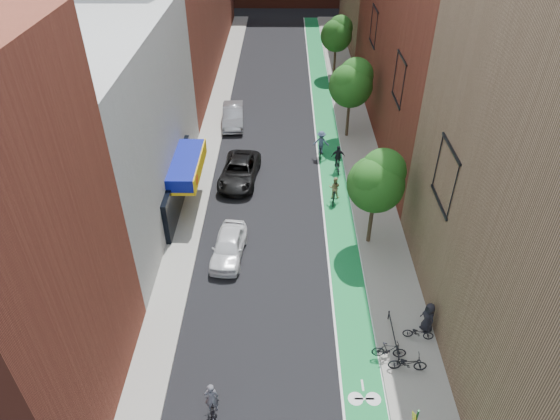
{
  "coord_description": "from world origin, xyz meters",
  "views": [
    {
      "loc": [
        0.31,
        -14.09,
        20.26
      ],
      "look_at": [
        0.06,
        11.34,
        1.5
      ],
      "focal_mm": 32.0,
      "sensor_mm": 36.0,
      "label": 1
    }
  ],
  "objects_px": {
    "cyclist_lane_near": "(334,192)",
    "cyclist_lane_far": "(321,145)",
    "parked_car_silver": "(233,116)",
    "cyclist_lead": "(212,405)",
    "cyclist_lane_mid": "(338,162)",
    "parked_car_black": "(239,171)",
    "pedestrian": "(428,317)",
    "parked_car_white": "(229,246)"
  },
  "relations": [
    {
      "from": "cyclist_lane_mid",
      "to": "cyclist_lead",
      "type": "bearing_deg",
      "value": 69.59
    },
    {
      "from": "parked_car_black",
      "to": "cyclist_lane_near",
      "type": "distance_m",
      "value": 7.29
    },
    {
      "from": "cyclist_lane_near",
      "to": "cyclist_lane_mid",
      "type": "distance_m",
      "value": 4.15
    },
    {
      "from": "cyclist_lead",
      "to": "cyclist_lane_far",
      "type": "relative_size",
      "value": 0.93
    },
    {
      "from": "cyclist_lane_far",
      "to": "pedestrian",
      "type": "bearing_deg",
      "value": 113.06
    },
    {
      "from": "parked_car_silver",
      "to": "cyclist_lead",
      "type": "relative_size",
      "value": 2.43
    },
    {
      "from": "cyclist_lead",
      "to": "parked_car_white",
      "type": "bearing_deg",
      "value": -97.59
    },
    {
      "from": "cyclist_lead",
      "to": "pedestrian",
      "type": "height_order",
      "value": "cyclist_lead"
    },
    {
      "from": "cyclist_lane_far",
      "to": "pedestrian",
      "type": "height_order",
      "value": "cyclist_lane_far"
    },
    {
      "from": "cyclist_lead",
      "to": "cyclist_lane_near",
      "type": "xyz_separation_m",
      "value": [
        6.52,
        16.25,
        0.08
      ]
    },
    {
      "from": "pedestrian",
      "to": "cyclist_lane_near",
      "type": "bearing_deg",
      "value": 178.08
    },
    {
      "from": "cyclist_lane_mid",
      "to": "cyclist_lane_far",
      "type": "relative_size",
      "value": 0.94
    },
    {
      "from": "parked_car_white",
      "to": "pedestrian",
      "type": "height_order",
      "value": "pedestrian"
    },
    {
      "from": "parked_car_silver",
      "to": "pedestrian",
      "type": "bearing_deg",
      "value": -66.91
    },
    {
      "from": "parked_car_white",
      "to": "pedestrian",
      "type": "bearing_deg",
      "value": -23.48
    },
    {
      "from": "cyclist_lead",
      "to": "cyclist_lane_far",
      "type": "xyz_separation_m",
      "value": [
        5.94,
        22.45,
        0.29
      ]
    },
    {
      "from": "cyclist_lane_mid",
      "to": "cyclist_lane_near",
      "type": "bearing_deg",
      "value": 80.69
    },
    {
      "from": "cyclist_lead",
      "to": "cyclist_lane_mid",
      "type": "distance_m",
      "value": 21.56
    },
    {
      "from": "cyclist_lead",
      "to": "cyclist_lane_mid",
      "type": "xyz_separation_m",
      "value": [
        7.11,
        20.35,
        0.06
      ]
    },
    {
      "from": "cyclist_lane_far",
      "to": "pedestrian",
      "type": "xyz_separation_m",
      "value": [
        4.4,
        -17.68,
        0.02
      ]
    },
    {
      "from": "cyclist_lane_far",
      "to": "cyclist_lane_mid",
      "type": "bearing_deg",
      "value": 128.24
    },
    {
      "from": "pedestrian",
      "to": "cyclist_lane_mid",
      "type": "bearing_deg",
      "value": 171.39
    },
    {
      "from": "parked_car_white",
      "to": "cyclist_lane_far",
      "type": "relative_size",
      "value": 2.0
    },
    {
      "from": "parked_car_silver",
      "to": "pedestrian",
      "type": "distance_m",
      "value": 26.17
    },
    {
      "from": "cyclist_lead",
      "to": "parked_car_silver",
      "type": "bearing_deg",
      "value": -95.97
    },
    {
      "from": "cyclist_lead",
      "to": "cyclist_lane_far",
      "type": "distance_m",
      "value": 23.23
    },
    {
      "from": "parked_car_white",
      "to": "cyclist_lane_far",
      "type": "height_order",
      "value": "cyclist_lane_far"
    },
    {
      "from": "cyclist_lane_near",
      "to": "pedestrian",
      "type": "distance_m",
      "value": 12.09
    },
    {
      "from": "parked_car_black",
      "to": "cyclist_lane_mid",
      "type": "distance_m",
      "value": 7.51
    },
    {
      "from": "cyclist_lane_mid",
      "to": "cyclist_lane_far",
      "type": "height_order",
      "value": "cyclist_lane_far"
    },
    {
      "from": "parked_car_silver",
      "to": "cyclist_lead",
      "type": "xyz_separation_m",
      "value": [
        1.5,
        -28.11,
        -0.1
      ]
    },
    {
      "from": "parked_car_white",
      "to": "cyclist_lane_far",
      "type": "distance_m",
      "value": 13.48
    },
    {
      "from": "pedestrian",
      "to": "cyclist_lane_far",
      "type": "bearing_deg",
      "value": 173.65
    },
    {
      "from": "cyclist_lane_near",
      "to": "cyclist_lane_mid",
      "type": "bearing_deg",
      "value": -86.73
    },
    {
      "from": "parked_car_black",
      "to": "cyclist_lead",
      "type": "bearing_deg",
      "value": -83.59
    },
    {
      "from": "cyclist_lane_near",
      "to": "cyclist_lead",
      "type": "bearing_deg",
      "value": 79.56
    },
    {
      "from": "parked_car_black",
      "to": "cyclist_lane_near",
      "type": "xyz_separation_m",
      "value": [
        6.78,
        -2.67,
        0.03
      ]
    },
    {
      "from": "parked_car_white",
      "to": "pedestrian",
      "type": "relative_size",
      "value": 2.5
    },
    {
      "from": "cyclist_lane_near",
      "to": "cyclist_lane_far",
      "type": "xyz_separation_m",
      "value": [
        -0.58,
        6.21,
        0.22
      ]
    },
    {
      "from": "parked_car_black",
      "to": "cyclist_lead",
      "type": "xyz_separation_m",
      "value": [
        0.26,
        -18.92,
        -0.04
      ]
    },
    {
      "from": "parked_car_black",
      "to": "cyclist_lead",
      "type": "distance_m",
      "value": 18.92
    },
    {
      "from": "parked_car_silver",
      "to": "parked_car_white",
      "type": "bearing_deg",
      "value": -89.78
    }
  ]
}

